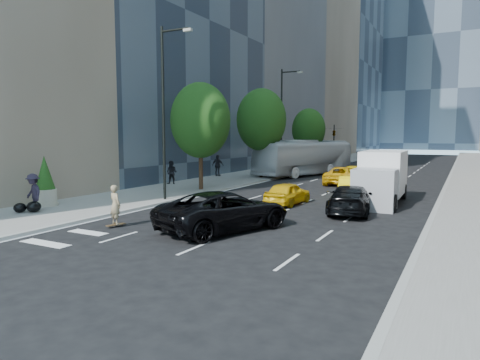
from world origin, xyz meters
The scene contains 25 objects.
ground centered at (0.00, 0.00, 0.00)m, with size 160.00×160.00×0.00m, color black.
sidewalk_left centered at (-9.00, 30.00, 0.07)m, with size 6.00×120.00×0.15m, color slate.
sidewalk_right centered at (10.00, 30.00, 0.07)m, with size 4.00×120.00×0.15m, color slate.
tower_left_mid centered at (-22.00, 42.00, 22.50)m, with size 20.00×24.00×45.00m, color slate.
tower_left_end centered at (-22.00, 92.00, 30.00)m, with size 20.00×28.00×60.00m, color #2B3543.
lamp_near centered at (-6.32, 4.00, 5.81)m, with size 2.13×0.22×10.00m.
lamp_far centered at (-6.32, 22.00, 5.81)m, with size 2.13×0.22×10.00m.
tree_near centered at (-7.20, 9.00, 4.97)m, with size 4.20×4.20×7.46m.
tree_mid centered at (-7.20, 19.00, 5.32)m, with size 4.50×4.50×7.99m.
tree_far centered at (-7.20, 32.00, 4.62)m, with size 3.90×3.90×6.92m.
traffic_signal centered at (-6.40, 40.00, 4.23)m, with size 2.48×0.53×5.20m.
skateboarder centered at (-3.95, -2.68, 0.86)m, with size 0.62×0.41×1.71m, color #877554.
black_sedan_lincoln centered at (0.50, -1.00, 0.82)m, with size 2.73×5.91×1.64m, color black.
black_sedan_mercedes centered at (4.20, 5.38, 0.72)m, with size 2.01×4.94×1.43m, color black.
taxi_a centered at (0.34, 6.50, 0.65)m, with size 1.53×3.79×1.29m, color #D2A30B.
taxi_b centered at (2.99, 10.69, 0.71)m, with size 1.49×4.29×1.41m, color #DFBF0B.
taxi_c centered at (0.50, 18.00, 0.71)m, with size 2.35×5.09×1.42m, color #CF960A.
taxi_d centered at (1.20, 20.50, 0.69)m, with size 1.94×4.76×1.38m, color gold.
city_bus centered at (-4.80, 24.02, 1.75)m, with size 2.95×12.59×3.51m, color silver.
box_truck centered at (4.99, 9.35, 1.53)m, with size 2.47×6.37×3.02m.
pedestrian_a centered at (-10.93, 10.57, 1.06)m, with size 0.89×0.69×1.82m, color black.
pedestrian_b centered at (-11.20, 18.00, 1.15)m, with size 1.17×0.49×2.00m, color black.
pedestrian_c centered at (-9.76, -2.34, 1.10)m, with size 1.23×0.70×1.90m, color black.
planter_shrub centered at (-10.70, -0.92, 1.44)m, with size 1.13×1.13×2.72m.
garbage_bags centered at (-9.74, -2.68, 0.41)m, with size 1.11×1.07×0.55m.
Camera 1 is at (9.29, -16.18, 3.94)m, focal length 32.00 mm.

